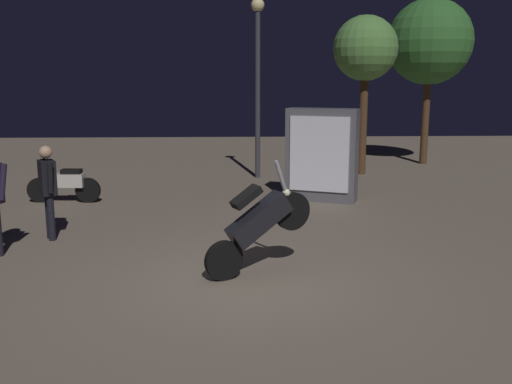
# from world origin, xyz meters

# --- Properties ---
(ground_plane) EXTENTS (40.00, 40.00, 0.00)m
(ground_plane) POSITION_xyz_m (0.00, 0.00, 0.00)
(ground_plane) COLOR #756656
(motorcycle_black_foreground) EXTENTS (1.54, 0.82, 1.63)m
(motorcycle_black_foreground) POSITION_xyz_m (0.17, 0.34, 0.74)
(motorcycle_black_foreground) COLOR black
(motorcycle_black_foreground) RESTS_ON ground_plane
(motorcycle_white_parked_left) EXTENTS (1.66, 0.36, 1.11)m
(motorcycle_white_parked_left) POSITION_xyz_m (-4.00, 5.36, 0.44)
(motorcycle_white_parked_left) COLOR black
(motorcycle_white_parked_left) RESTS_ON ground_plane
(person_bystander_far) EXTENTS (0.40, 0.62, 1.64)m
(person_bystander_far) POSITION_xyz_m (-3.36, 2.29, 0.98)
(person_bystander_far) COLOR black
(person_bystander_far) RESTS_ON ground_plane
(streetlamp_near) EXTENTS (0.36, 0.36, 4.87)m
(streetlamp_near) POSITION_xyz_m (0.51, 8.49, 3.10)
(streetlamp_near) COLOR #38383D
(streetlamp_near) RESTS_ON ground_plane
(tree_left_bg) EXTENTS (1.83, 1.83, 4.51)m
(tree_left_bg) POSITION_xyz_m (3.58, 8.99, 3.54)
(tree_left_bg) COLOR #4C331E
(tree_left_bg) RESTS_ON ground_plane
(tree_center_bg) EXTENTS (2.69, 2.69, 5.24)m
(tree_center_bg) POSITION_xyz_m (6.07, 10.97, 3.88)
(tree_center_bg) COLOR #4C331E
(tree_center_bg) RESTS_ON ground_plane
(kiosk_billboard) EXTENTS (1.67, 1.06, 2.10)m
(kiosk_billboard) POSITION_xyz_m (1.83, 5.35, 1.05)
(kiosk_billboard) COLOR #595960
(kiosk_billboard) RESTS_ON ground_plane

